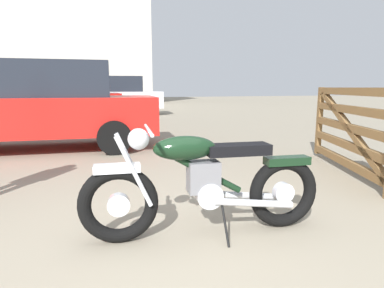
# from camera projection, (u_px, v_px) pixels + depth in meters

# --- Properties ---
(ground_plane) EXTENTS (80.00, 80.00, 0.00)m
(ground_plane) POSITION_uv_depth(u_px,v_px,m) (188.00, 259.00, 2.38)
(ground_plane) COLOR gray
(vintage_motorcycle) EXTENTS (2.08, 0.66, 0.94)m
(vintage_motorcycle) POSITION_uv_depth(u_px,v_px,m) (204.00, 183.00, 2.71)
(vintage_motorcycle) COLOR black
(vintage_motorcycle) RESTS_ON ground_plane
(timber_gate) EXTENTS (0.95, 2.44, 1.60)m
(timber_gate) POSITION_uv_depth(u_px,v_px,m) (360.00, 128.00, 4.39)
(timber_gate) COLOR brown
(timber_gate) RESTS_ON ground_plane
(white_estate_far) EXTENTS (3.91, 1.85, 1.78)m
(white_estate_far) POSITION_uv_depth(u_px,v_px,m) (59.00, 98.00, 10.20)
(white_estate_far) COLOR black
(white_estate_far) RESTS_ON ground_plane
(dark_sedan_left) EXTENTS (4.82, 2.23, 1.74)m
(dark_sedan_left) POSITION_uv_depth(u_px,v_px,m) (29.00, 103.00, 6.40)
(dark_sedan_left) COLOR black
(dark_sedan_left) RESTS_ON ground_plane
(silver_sedan_mid) EXTENTS (4.12, 2.31, 1.78)m
(silver_sedan_mid) POSITION_uv_depth(u_px,v_px,m) (29.00, 95.00, 13.97)
(silver_sedan_mid) COLOR black
(silver_sedan_mid) RESTS_ON ground_plane
(pale_sedan_back) EXTENTS (4.79, 2.18, 1.74)m
(pale_sedan_back) POSITION_uv_depth(u_px,v_px,m) (107.00, 94.00, 14.56)
(pale_sedan_back) COLOR black
(pale_sedan_back) RESTS_ON ground_plane
(industrial_building) EXTENTS (21.48, 9.93, 20.70)m
(industrial_building) POSITION_uv_depth(u_px,v_px,m) (18.00, 40.00, 26.46)
(industrial_building) COLOR beige
(industrial_building) RESTS_ON ground_plane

